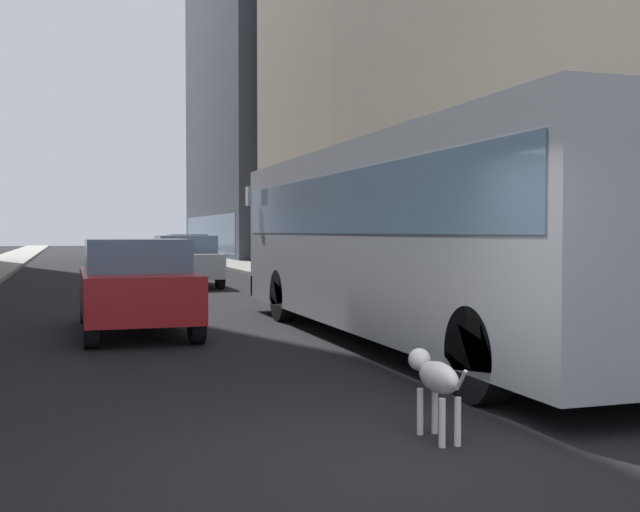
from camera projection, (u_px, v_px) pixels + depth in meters
The scene contains 8 objects.
ground_plane at pixel (118, 266), 39.23m from camera, with size 120.00×120.00×0.00m, color black.
sidewalk_right at pixel (230, 264), 40.96m from camera, with size 2.40×110.00×0.15m, color gray.
building_right_far at pixel (284, 38), 53.87m from camera, with size 10.68×20.25×30.00m.
transit_bus at pixel (412, 230), 12.24m from camera, with size 2.78×11.53×3.05m.
car_white_van at pixel (186, 252), 35.92m from camera, with size 1.74×4.20×1.62m.
car_red_coupe at pixel (136, 285), 13.56m from camera, with size 1.80×4.28×1.62m.
car_silver_sedan at pixel (185, 261), 24.97m from camera, with size 1.90×4.10×1.62m.
dalmatian_dog at pixel (435, 378), 6.63m from camera, with size 0.22×0.96×0.72m.
Camera 1 is at (-2.29, -5.41, 1.75)m, focal length 44.14 mm.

